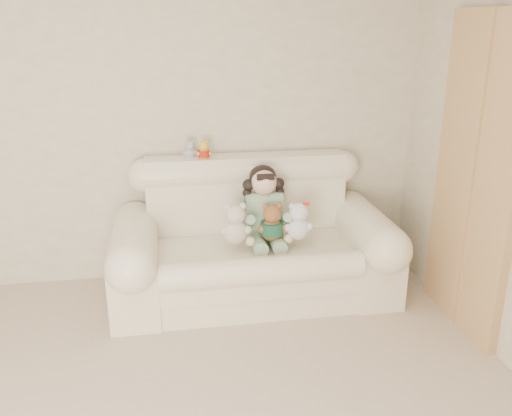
{
  "coord_description": "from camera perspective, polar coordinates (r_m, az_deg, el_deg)",
  "views": [
    {
      "loc": [
        0.24,
        -1.75,
        2.03
      ],
      "look_at": [
        0.86,
        1.9,
        0.75
      ],
      "focal_mm": 38.41,
      "sensor_mm": 36.0,
      "label": 1
    }
  ],
  "objects": [
    {
      "name": "brown_teddy",
      "position": [
        3.95,
        1.67,
        -1.12
      ],
      "size": [
        0.24,
        0.21,
        0.33
      ],
      "primitive_type": null,
      "rotation": [
        0.0,
        0.0,
        0.22
      ],
      "color": "brown",
      "rests_on": "sofa"
    },
    {
      "name": "yellow_mini_bear",
      "position": [
        4.2,
        -5.47,
        6.17
      ],
      "size": [
        0.13,
        0.11,
        0.17
      ],
      "primitive_type": null,
      "rotation": [
        0.0,
        0.0,
        0.27
      ],
      "color": "yellow",
      "rests_on": "sofa"
    },
    {
      "name": "grey_mini_plush",
      "position": [
        4.24,
        -6.91,
        6.26
      ],
      "size": [
        0.11,
        0.09,
        0.18
      ],
      "primitive_type": null,
      "rotation": [
        0.0,
        0.0,
        0.03
      ],
      "color": "#ABAAB1",
      "rests_on": "sofa"
    },
    {
      "name": "cream_teddy",
      "position": [
        3.89,
        -2.17,
        -1.24
      ],
      "size": [
        0.27,
        0.23,
        0.36
      ],
      "primitive_type": null,
      "rotation": [
        0.0,
        0.0,
        0.26
      ],
      "color": "beige",
      "rests_on": "sofa"
    },
    {
      "name": "wall_back",
      "position": [
        4.32,
        -12.78,
        8.9
      ],
      "size": [
        4.5,
        0.0,
        4.5
      ],
      "primitive_type": "plane",
      "rotation": [
        1.57,
        0.0,
        0.0
      ],
      "color": "beige",
      "rests_on": "ground"
    },
    {
      "name": "sofa",
      "position": [
        4.09,
        -0.23,
        -2.66
      ],
      "size": [
        2.1,
        0.95,
        1.03
      ],
      "primitive_type": null,
      "color": "#F8E6C8",
      "rests_on": "floor"
    },
    {
      "name": "white_cat",
      "position": [
        3.98,
        4.42,
        -0.95
      ],
      "size": [
        0.24,
        0.2,
        0.34
      ],
      "primitive_type": null,
      "rotation": [
        0.0,
        0.0,
        0.14
      ],
      "color": "white",
      "rests_on": "sofa"
    },
    {
      "name": "seated_child",
      "position": [
        4.11,
        0.81,
        0.46
      ],
      "size": [
        0.37,
        0.45,
        0.6
      ],
      "primitive_type": null,
      "rotation": [
        0.0,
        0.0,
        -0.03
      ],
      "color": "#29722A",
      "rests_on": "sofa"
    },
    {
      "name": "door_panel",
      "position": [
        3.85,
        21.84,
        2.92
      ],
      "size": [
        0.06,
        0.9,
        2.1
      ],
      "primitive_type": "cube",
      "color": "#A47B46",
      "rests_on": "floor"
    }
  ]
}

